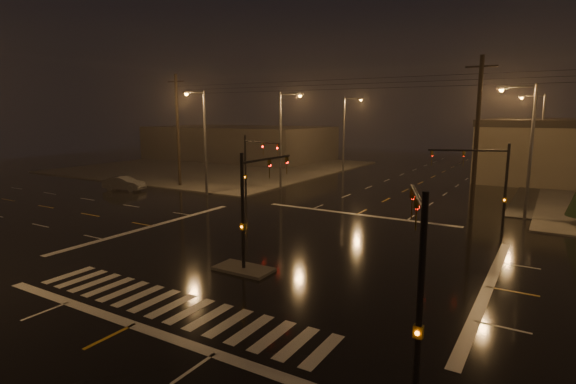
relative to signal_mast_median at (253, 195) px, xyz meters
The scene contains 19 objects.
ground 4.85m from the signal_mast_median, 90.00° to the left, with size 140.00×140.00×0.00m, color black.
sidewalk_nw 44.80m from the signal_mast_median, 132.21° to the left, with size 36.00×36.00×0.12m, color #413E3A.
median_island 3.79m from the signal_mast_median, 90.00° to the right, with size 3.00×1.60×0.15m, color #413E3A.
crosswalk 7.01m from the signal_mast_median, 90.00° to the right, with size 15.00×2.60×0.01m, color beige.
stop_bar_near 8.77m from the signal_mast_median, 90.00° to the right, with size 16.00×0.50×0.01m, color beige.
stop_bar_far 14.56m from the signal_mast_median, 90.00° to the left, with size 16.00×0.50×0.01m, color beige.
commercial_block 57.07m from the signal_mast_median, 127.83° to the left, with size 30.00×18.00×5.60m, color #403B38.
signal_mast_median is the anchor object (origin of this frame).
signal_mast_ne 16.27m from the signal_mast_median, 54.28° to the left, with size 4.84×1.86×6.00m.
signal_mast_nw 16.27m from the signal_mast_median, 125.72° to the left, with size 4.84×1.86×6.00m.
signal_mast_se 12.22m from the signal_mast_median, 33.15° to the right, with size 1.55×3.87×6.00m.
streetlight_1 23.94m from the signal_mast_median, 117.96° to the left, with size 2.77×0.32×10.00m.
streetlight_2 38.78m from the signal_mast_median, 106.79° to the left, with size 2.77×0.32×10.00m.
streetlight_3 22.20m from the signal_mast_median, 59.61° to the left, with size 2.77×0.32×10.00m.
streetlight_4 40.69m from the signal_mast_median, 74.03° to the left, with size 2.77×0.32×10.00m.
streetlight_5 21.53m from the signal_mast_median, 138.30° to the left, with size 0.32×2.77×10.00m.
utility_pole_0 27.95m from the signal_mast_median, 142.19° to the left, with size 2.20×0.32×12.00m.
utility_pole_1 19.00m from the signal_mast_median, 64.89° to the left, with size 2.20×0.32×12.00m.
car_crossing 28.06m from the signal_mast_median, 154.13° to the left, with size 1.54×4.42×1.46m, color #54575B.
Camera 1 is at (13.18, -21.55, 7.89)m, focal length 28.00 mm.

